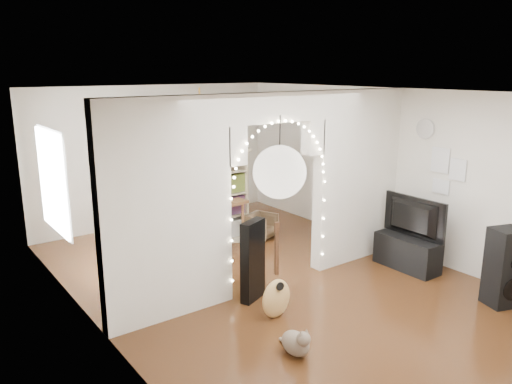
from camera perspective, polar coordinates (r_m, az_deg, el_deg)
floor at (r=7.33m, az=2.13°, el=-10.23°), size 7.50×7.50×0.00m
ceiling at (r=6.70m, az=2.34°, el=11.36°), size 5.00×7.50×0.02m
wall_back at (r=10.03m, az=-11.36°, el=4.18°), size 5.00×0.02×2.70m
wall_left at (r=5.72m, az=-17.74°, el=-3.50°), size 0.02×7.50×2.70m
wall_right at (r=8.64m, az=15.27°, el=2.43°), size 0.02×7.50×2.70m
divider_wall at (r=6.87m, az=2.23°, el=0.68°), size 5.00×0.20×2.70m
fairy_lights at (r=6.74m, az=2.93°, el=1.51°), size 1.64×0.04×1.60m
window at (r=7.37m, az=-22.24°, el=1.15°), size 0.04×1.20×1.40m
wall_clock at (r=8.16m, az=18.83°, el=6.87°), size 0.03×0.31×0.31m
picture_frames at (r=8.03m, az=20.83°, el=2.26°), size 0.02×0.50×0.70m
paper_lantern at (r=3.70m, az=2.70°, el=2.29°), size 0.40×0.40×0.40m
ceiling_fan at (r=8.36m, az=-6.45°, el=9.73°), size 1.10×1.10×0.30m
guitar_case at (r=6.61m, az=-0.37°, el=-7.84°), size 0.44×0.29×1.09m
acoustic_guitar at (r=6.18m, az=2.35°, el=-10.36°), size 0.43×0.18×1.05m
tabby_cat at (r=5.58m, az=4.64°, el=-16.79°), size 0.29×0.56×0.37m
floor_speaker at (r=7.22m, az=26.55°, el=-7.72°), size 0.49×0.46×1.03m
media_console at (r=8.05m, az=16.88°, el=-6.66°), size 0.41×1.00×0.50m
tv at (r=7.88m, az=17.17°, el=-2.85°), size 0.15×1.08×0.62m
bookcase at (r=8.72m, az=-5.93°, el=-0.55°), size 1.66×0.93×1.66m
dining_table at (r=8.69m, az=-5.50°, el=-1.61°), size 1.28×0.92×0.76m
flower_vase at (r=8.65m, az=-5.53°, el=-0.53°), size 0.20×0.20×0.19m
dining_chair_left at (r=6.94m, az=-7.64°, el=-9.24°), size 0.77×0.78×0.57m
dining_chair_right at (r=9.08m, az=0.62°, el=-3.87°), size 0.63×0.63×0.45m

